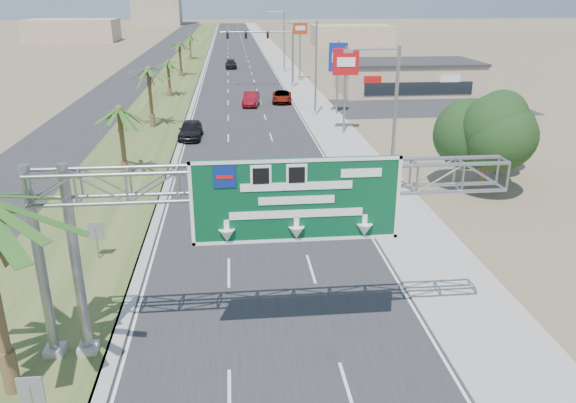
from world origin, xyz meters
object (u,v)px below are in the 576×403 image
(store_building, at_px, (407,78))
(car_left_lane, at_px, (190,130))
(sign_gantry, at_px, (250,197))
(pole_sign_red_far, at_px, (300,33))
(car_far, at_px, (231,64))
(pole_sign_blue, at_px, (338,60))
(car_right_lane, at_px, (282,97))
(pole_sign_red_near, at_px, (346,66))
(signal_mast, at_px, (278,53))
(car_mid_lane, at_px, (251,99))

(store_building, height_order, car_left_lane, store_building)
(sign_gantry, bearing_deg, pole_sign_red_far, 81.64)
(car_far, relative_size, pole_sign_blue, 0.63)
(car_right_lane, bearing_deg, car_left_lane, -114.59)
(pole_sign_red_near, distance_m, pole_sign_blue, 9.20)
(car_left_lane, distance_m, pole_sign_red_near, 15.47)
(car_left_lane, bearing_deg, car_right_lane, 62.48)
(car_far, height_order, pole_sign_red_near, pole_sign_red_near)
(sign_gantry, relative_size, car_left_lane, 3.41)
(car_left_lane, distance_m, pole_sign_blue, 18.88)
(signal_mast, distance_m, store_building, 18.08)
(car_left_lane, xyz_separation_m, pole_sign_red_near, (14.46, 0.46, 5.50))
(sign_gantry, xyz_separation_m, pole_sign_red_far, (10.06, 68.47, 1.01))
(pole_sign_red_near, bearing_deg, sign_gantry, -106.63)
(store_building, bearing_deg, pole_sign_red_near, -120.14)
(signal_mast, bearing_deg, car_left_lane, -110.24)
(sign_gantry, xyz_separation_m, pole_sign_blue, (11.07, 42.81, -0.17))
(pole_sign_red_near, bearing_deg, car_left_lane, -178.17)
(car_left_lane, distance_m, car_mid_lane, 16.96)
(car_far, bearing_deg, car_left_lane, -95.93)
(sign_gantry, xyz_separation_m, car_right_lane, (5.69, 50.71, -5.36))
(store_building, distance_m, pole_sign_red_near, 26.25)
(store_building, bearing_deg, car_mid_lane, -161.57)
(pole_sign_red_near, xyz_separation_m, pole_sign_red_far, (0.00, 34.78, 0.72))
(sign_gantry, relative_size, car_far, 3.35)
(car_left_lane, bearing_deg, store_building, 42.21)
(car_right_lane, relative_size, car_far, 1.01)
(car_left_lane, bearing_deg, car_mid_lane, 70.92)
(store_building, xyz_separation_m, car_right_lane, (-17.37, -5.36, -1.30))
(sign_gantry, xyz_separation_m, store_building, (23.06, 56.07, -4.06))
(car_mid_lane, bearing_deg, sign_gantry, -84.38)
(car_far, bearing_deg, car_right_lane, -81.53)
(sign_gantry, distance_m, pole_sign_red_near, 35.15)
(car_left_lane, bearing_deg, pole_sign_red_near, 4.27)
(car_left_lane, height_order, pole_sign_red_near, pole_sign_red_near)
(car_right_lane, distance_m, pole_sign_red_far, 19.36)
(signal_mast, distance_m, pole_sign_red_near, 28.66)
(car_mid_lane, height_order, car_right_lane, car_mid_lane)
(store_building, xyz_separation_m, pole_sign_red_far, (-13.00, 12.39, 5.06))
(pole_sign_red_near, bearing_deg, car_mid_lane, 118.28)
(car_far, bearing_deg, pole_sign_red_near, -80.06)
(car_mid_lane, relative_size, pole_sign_red_near, 0.60)
(signal_mast, xyz_separation_m, pole_sign_blue, (4.83, -19.23, 1.04))
(pole_sign_blue, bearing_deg, sign_gantry, -104.49)
(sign_gantry, height_order, store_building, sign_gantry)
(sign_gantry, bearing_deg, signal_mast, 84.26)
(car_far, height_order, pole_sign_blue, pole_sign_blue)
(car_left_lane, xyz_separation_m, pole_sign_blue, (15.46, 9.59, 5.05))
(car_far, xyz_separation_m, pole_sign_blue, (11.45, -42.40, 5.16))
(signal_mast, bearing_deg, store_building, -19.54)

